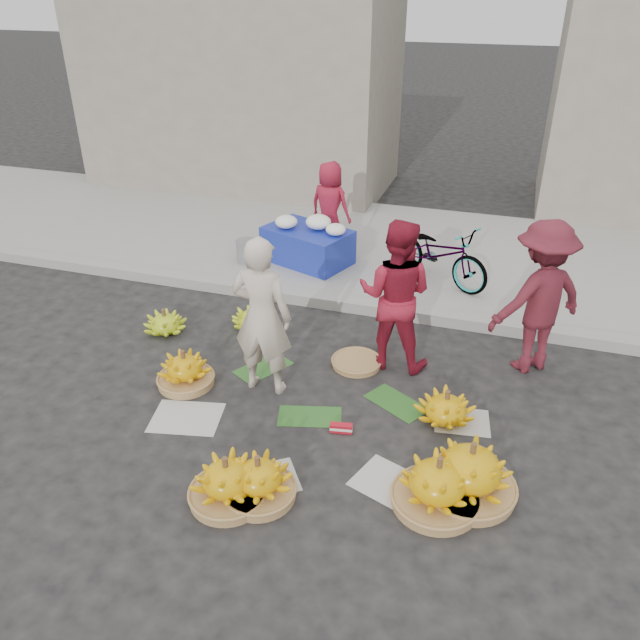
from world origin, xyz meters
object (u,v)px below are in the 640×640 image
(vendor_cream, at_px, (262,317))
(banana_bunch_4, at_px, (470,471))
(bicycle, at_px, (439,253))
(flower_table, at_px, (308,243))
(banana_bunch_0, at_px, (185,370))

(vendor_cream, bearing_deg, banana_bunch_4, 157.11)
(vendor_cream, bearing_deg, bicycle, -115.59)
(flower_table, distance_m, bicycle, 1.98)
(vendor_cream, height_order, bicycle, vendor_cream)
(banana_bunch_0, distance_m, vendor_cream, 1.13)
(flower_table, bearing_deg, vendor_cream, -59.96)
(vendor_cream, bearing_deg, flower_table, -80.45)
(banana_bunch_4, height_order, flower_table, flower_table)
(vendor_cream, distance_m, flower_table, 3.21)
(vendor_cream, relative_size, flower_table, 1.22)
(banana_bunch_0, height_order, bicycle, bicycle)
(banana_bunch_4, xyz_separation_m, bicycle, (-0.87, 3.97, 0.31))
(flower_table, height_order, bicycle, bicycle)
(bicycle, bearing_deg, banana_bunch_0, 173.29)
(banana_bunch_0, relative_size, bicycle, 0.39)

